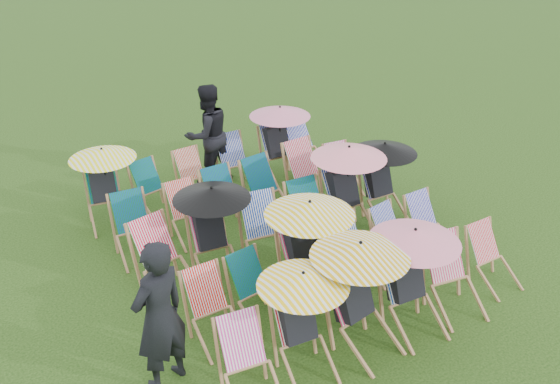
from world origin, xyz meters
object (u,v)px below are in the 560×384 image
deckchair_5 (494,258)px  deckchair_29 (306,146)px  person_rear (208,134)px  deckchair_0 (250,366)px  person_left (159,316)px

deckchair_5 → deckchair_29: 4.52m
person_rear → deckchair_5: bearing=103.6°
deckchair_0 → deckchair_29: size_ratio=0.92×
deckchair_0 → person_rear: 5.53m
person_rear → deckchair_29: bearing=155.7°
deckchair_0 → person_rear: (2.04, 5.12, 0.49)m
deckchair_5 → deckchair_29: (-0.12, 4.52, 0.08)m
deckchair_29 → person_left: bearing=-147.5°
deckchair_0 → person_rear: person_rear is taller
deckchair_5 → person_rear: bearing=111.1°
deckchair_5 → person_rear: person_rear is taller
deckchair_0 → person_left: 1.13m
deckchair_29 → person_rear: size_ratio=0.52×
deckchair_5 → person_left: person_left is taller
deckchair_0 → deckchair_29: bearing=57.0°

